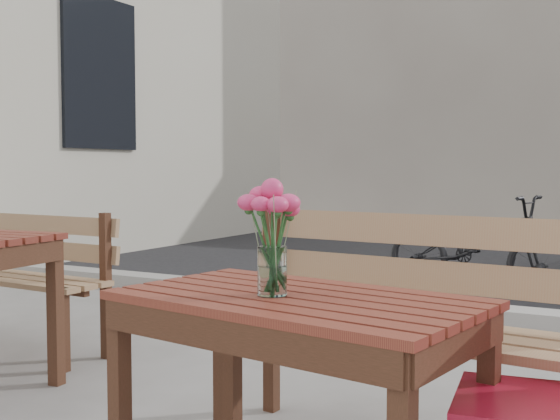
% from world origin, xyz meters
% --- Properties ---
extents(street, '(30.00, 8.12, 0.12)m').
position_xyz_m(street, '(0.00, 5.06, 0.03)').
color(street, black).
rests_on(street, ground).
extents(main_table, '(1.18, 0.80, 0.68)m').
position_xyz_m(main_table, '(-0.05, 0.03, 0.57)').
color(main_table, maroon).
rests_on(main_table, ground).
extents(main_bench, '(1.55, 0.57, 0.95)m').
position_xyz_m(main_bench, '(0.13, 0.64, 0.57)').
color(main_bench, '#A37A54').
rests_on(main_bench, ground).
extents(main_vase, '(0.19, 0.19, 0.36)m').
position_xyz_m(main_vase, '(-0.11, -0.01, 0.90)').
color(main_vase, white).
rests_on(main_vase, main_table).
extents(second_bench, '(1.36, 0.46, 0.84)m').
position_xyz_m(second_bench, '(-2.41, 1.04, 0.51)').
color(second_bench, '#A37A54').
rests_on(second_bench, ground).
extents(bicycle, '(1.69, 0.82, 0.85)m').
position_xyz_m(bicycle, '(-0.43, 4.12, 0.42)').
color(bicycle, black).
rests_on(bicycle, ground).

